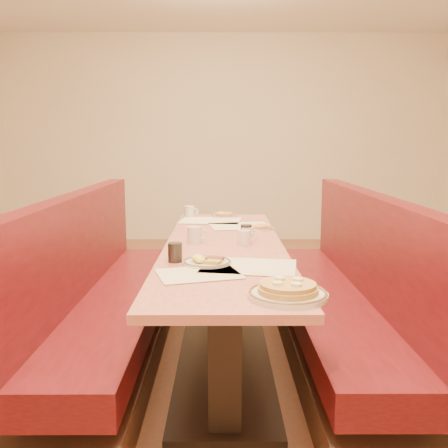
{
  "coord_description": "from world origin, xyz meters",
  "views": [
    {
      "loc": [
        -0.01,
        -2.93,
        1.35
      ],
      "look_at": [
        0.0,
        0.13,
        0.85
      ],
      "focal_mm": 40.0,
      "sensor_mm": 36.0,
      "label": 1
    }
  ],
  "objects_px": {
    "coffee_mug_b": "(195,234)",
    "coffee_mug_a": "(245,237)",
    "diner_table": "(224,304)",
    "soda_tumbler_near": "(175,252)",
    "coffee_mug_c": "(248,233)",
    "booth_right": "(343,306)",
    "soda_tumbler_mid": "(246,232)",
    "pancake_plate": "(288,292)",
    "coffee_mug_d": "(190,211)",
    "booth_left": "(105,306)",
    "eggs_plate": "(206,262)"
  },
  "relations": [
    {
      "from": "diner_table",
      "to": "booth_left",
      "type": "relative_size",
      "value": 1.0
    },
    {
      "from": "soda_tumbler_near",
      "to": "coffee_mug_c",
      "type": "bearing_deg",
      "value": 55.05
    },
    {
      "from": "coffee_mug_c",
      "to": "coffee_mug_a",
      "type": "bearing_deg",
      "value": -84.04
    },
    {
      "from": "eggs_plate",
      "to": "coffee_mug_a",
      "type": "xyz_separation_m",
      "value": [
        0.21,
        0.49,
        0.03
      ]
    },
    {
      "from": "coffee_mug_c",
      "to": "soda_tumbler_near",
      "type": "relative_size",
      "value": 1.06
    },
    {
      "from": "booth_right",
      "to": "booth_left",
      "type": "bearing_deg",
      "value": 180.0
    },
    {
      "from": "coffee_mug_a",
      "to": "booth_right",
      "type": "bearing_deg",
      "value": -21.03
    },
    {
      "from": "coffee_mug_d",
      "to": "soda_tumbler_mid",
      "type": "bearing_deg",
      "value": -54.94
    },
    {
      "from": "booth_right",
      "to": "coffee_mug_b",
      "type": "distance_m",
      "value": 1.01
    },
    {
      "from": "diner_table",
      "to": "coffee_mug_a",
      "type": "distance_m",
      "value": 0.44
    },
    {
      "from": "pancake_plate",
      "to": "diner_table",
      "type": "bearing_deg",
      "value": 103.11
    },
    {
      "from": "soda_tumbler_mid",
      "to": "coffee_mug_d",
      "type": "bearing_deg",
      "value": 113.3
    },
    {
      "from": "eggs_plate",
      "to": "coffee_mug_d",
      "type": "bearing_deg",
      "value": 96.57
    },
    {
      "from": "diner_table",
      "to": "coffee_mug_a",
      "type": "bearing_deg",
      "value": -7.24
    },
    {
      "from": "booth_left",
      "to": "pancake_plate",
      "type": "distance_m",
      "value": 1.49
    },
    {
      "from": "booth_left",
      "to": "coffee_mug_d",
      "type": "bearing_deg",
      "value": 67.48
    },
    {
      "from": "diner_table",
      "to": "coffee_mug_b",
      "type": "xyz_separation_m",
      "value": [
        -0.18,
        0.05,
        0.43
      ]
    },
    {
      "from": "booth_left",
      "to": "coffee_mug_b",
      "type": "relative_size",
      "value": 19.68
    },
    {
      "from": "diner_table",
      "to": "booth_left",
      "type": "height_order",
      "value": "booth_left"
    },
    {
      "from": "booth_right",
      "to": "soda_tumbler_mid",
      "type": "bearing_deg",
      "value": 167.1
    },
    {
      "from": "diner_table",
      "to": "soda_tumbler_near",
      "type": "relative_size",
      "value": 25.04
    },
    {
      "from": "soda_tumbler_near",
      "to": "booth_left",
      "type": "bearing_deg",
      "value": 136.56
    },
    {
      "from": "coffee_mug_c",
      "to": "soda_tumbler_mid",
      "type": "distance_m",
      "value": 0.02
    },
    {
      "from": "diner_table",
      "to": "pancake_plate",
      "type": "relative_size",
      "value": 7.92
    },
    {
      "from": "booth_left",
      "to": "coffee_mug_d",
      "type": "distance_m",
      "value": 1.27
    },
    {
      "from": "coffee_mug_b",
      "to": "coffee_mug_c",
      "type": "distance_m",
      "value": 0.34
    },
    {
      "from": "booth_right",
      "to": "eggs_plate",
      "type": "relative_size",
      "value": 10.25
    },
    {
      "from": "coffee_mug_b",
      "to": "coffee_mug_a",
      "type": "bearing_deg",
      "value": -23.82
    },
    {
      "from": "pancake_plate",
      "to": "soda_tumbler_near",
      "type": "relative_size",
      "value": 3.16
    },
    {
      "from": "coffee_mug_c",
      "to": "pancake_plate",
      "type": "bearing_deg",
      "value": -67.22
    },
    {
      "from": "booth_left",
      "to": "soda_tumbler_mid",
      "type": "bearing_deg",
      "value": 8.88
    },
    {
      "from": "pancake_plate",
      "to": "coffee_mug_b",
      "type": "xyz_separation_m",
      "value": [
        -0.42,
        1.1,
        0.03
      ]
    },
    {
      "from": "coffee_mug_d",
      "to": "soda_tumbler_mid",
      "type": "xyz_separation_m",
      "value": [
        0.41,
        -0.96,
        0.0
      ]
    },
    {
      "from": "coffee_mug_b",
      "to": "booth_left",
      "type": "bearing_deg",
      "value": 174.63
    },
    {
      "from": "coffee_mug_d",
      "to": "soda_tumbler_near",
      "type": "xyz_separation_m",
      "value": [
        0.03,
        -1.55,
        0.0
      ]
    },
    {
      "from": "eggs_plate",
      "to": "coffee_mug_a",
      "type": "bearing_deg",
      "value": 66.62
    },
    {
      "from": "coffee_mug_a",
      "to": "coffee_mug_d",
      "type": "relative_size",
      "value": 0.93
    },
    {
      "from": "coffee_mug_d",
      "to": "pancake_plate",
      "type": "bearing_deg",
      "value": -64.61
    },
    {
      "from": "eggs_plate",
      "to": "coffee_mug_b",
      "type": "bearing_deg",
      "value": 98.63
    },
    {
      "from": "coffee_mug_c",
      "to": "eggs_plate",
      "type": "bearing_deg",
      "value": -92.85
    },
    {
      "from": "pancake_plate",
      "to": "soda_tumbler_near",
      "type": "height_order",
      "value": "soda_tumbler_near"
    },
    {
      "from": "booth_right",
      "to": "coffee_mug_a",
      "type": "bearing_deg",
      "value": -178.55
    },
    {
      "from": "eggs_plate",
      "to": "soda_tumbler_mid",
      "type": "xyz_separation_m",
      "value": [
        0.23,
        0.64,
        0.03
      ]
    },
    {
      "from": "diner_table",
      "to": "booth_left",
      "type": "bearing_deg",
      "value": 180.0
    },
    {
      "from": "booth_left",
      "to": "soda_tumbler_near",
      "type": "height_order",
      "value": "booth_left"
    },
    {
      "from": "eggs_plate",
      "to": "diner_table",
      "type": "bearing_deg",
      "value": 79.82
    },
    {
      "from": "booth_right",
      "to": "coffee_mug_b",
      "type": "xyz_separation_m",
      "value": [
        -0.91,
        0.05,
        0.44
      ]
    },
    {
      "from": "booth_left",
      "to": "soda_tumbler_mid",
      "type": "relative_size",
      "value": 26.1
    },
    {
      "from": "coffee_mug_c",
      "to": "coffee_mug_d",
      "type": "height_order",
      "value": "coffee_mug_d"
    },
    {
      "from": "coffee_mug_b",
      "to": "soda_tumbler_mid",
      "type": "bearing_deg",
      "value": 3.9
    }
  ]
}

